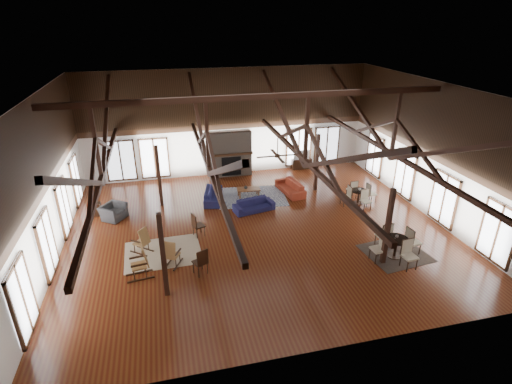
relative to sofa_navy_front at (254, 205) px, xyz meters
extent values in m
plane|color=#582B12|center=(-0.26, -1.86, -0.28)|extent=(16.00, 16.00, 0.00)
cube|color=black|center=(-0.26, -1.86, 5.72)|extent=(16.00, 14.00, 0.02)
cube|color=white|center=(-0.26, 5.14, 2.72)|extent=(16.00, 0.02, 6.00)
cube|color=white|center=(-0.26, -8.86, 2.72)|extent=(16.00, 0.02, 6.00)
cube|color=white|center=(-8.26, -1.86, 2.72)|extent=(0.02, 14.00, 6.00)
cube|color=white|center=(7.74, -1.86, 2.72)|extent=(0.02, 14.00, 6.00)
cube|color=black|center=(-0.26, -1.86, 5.47)|extent=(15.60, 0.18, 0.22)
cube|color=black|center=(-6.26, -1.86, 2.77)|extent=(0.16, 13.70, 0.18)
cube|color=black|center=(-6.26, -1.86, 4.12)|extent=(0.14, 0.14, 2.70)
cube|color=black|center=(-6.26, 1.64, 3.99)|extent=(0.15, 7.07, 3.12)
cube|color=black|center=(-6.26, -5.36, 3.99)|extent=(0.15, 7.07, 3.12)
cube|color=black|center=(-2.26, -1.86, 2.77)|extent=(0.16, 13.70, 0.18)
cube|color=black|center=(-2.26, -1.86, 4.12)|extent=(0.14, 0.14, 2.70)
cube|color=black|center=(-2.26, 1.64, 3.99)|extent=(0.15, 7.07, 3.12)
cube|color=black|center=(-2.26, -5.36, 3.99)|extent=(0.15, 7.07, 3.12)
cube|color=black|center=(1.74, -1.86, 2.77)|extent=(0.16, 13.70, 0.18)
cube|color=black|center=(1.74, -1.86, 4.12)|extent=(0.14, 0.14, 2.70)
cube|color=black|center=(1.74, 1.64, 3.99)|extent=(0.15, 7.07, 3.12)
cube|color=black|center=(1.74, -5.36, 3.99)|extent=(0.15, 7.07, 3.12)
cube|color=black|center=(5.74, -1.86, 2.77)|extent=(0.16, 13.70, 0.18)
cube|color=black|center=(5.74, -1.86, 4.12)|extent=(0.14, 0.14, 2.70)
cube|color=black|center=(5.74, 1.64, 3.99)|extent=(0.15, 7.07, 3.12)
cube|color=black|center=(5.74, -5.36, 3.99)|extent=(0.15, 7.07, 3.12)
cube|color=black|center=(-4.26, -5.36, 1.24)|extent=(0.16, 0.16, 3.05)
cube|color=black|center=(3.74, -5.36, 1.24)|extent=(0.16, 0.16, 3.05)
cube|color=black|center=(-4.26, 1.64, 1.24)|extent=(0.16, 0.16, 3.05)
cube|color=black|center=(3.74, 1.64, 1.24)|extent=(0.16, 0.16, 3.05)
cube|color=#6B5F51|center=(-0.26, 4.82, 1.02)|extent=(2.40, 0.62, 2.60)
cube|color=black|center=(-0.26, 4.50, 0.37)|extent=(1.10, 0.06, 1.10)
cube|color=#321C0F|center=(-0.26, 4.54, 1.07)|extent=(2.50, 0.20, 0.12)
cylinder|color=black|center=(0.24, -2.86, 3.77)|extent=(0.04, 0.04, 0.70)
cylinder|color=black|center=(0.24, -2.86, 3.42)|extent=(0.20, 0.20, 0.10)
cube|color=black|center=(0.69, -2.86, 3.42)|extent=(0.70, 0.12, 0.02)
cube|color=black|center=(0.24, -2.41, 3.42)|extent=(0.12, 0.70, 0.02)
cube|color=black|center=(-0.21, -2.86, 3.42)|extent=(0.70, 0.12, 0.02)
cube|color=black|center=(0.24, -3.31, 3.42)|extent=(0.12, 0.70, 0.02)
imported|color=#19173F|center=(0.00, 0.00, 0.00)|extent=(2.06, 1.15, 0.57)
imported|color=#15163C|center=(-1.72, 1.60, 0.01)|extent=(2.14, 1.21, 0.59)
imported|color=maroon|center=(2.33, 1.59, 0.02)|extent=(2.20, 1.13, 0.61)
cube|color=brown|center=(0.10, 1.62, 0.13)|extent=(1.22, 0.70, 0.06)
cube|color=brown|center=(-0.39, 1.43, -0.09)|extent=(0.06, 0.06, 0.39)
cube|color=brown|center=(-0.39, 1.82, -0.09)|extent=(0.06, 0.06, 0.39)
cube|color=brown|center=(0.59, 1.43, -0.09)|extent=(0.06, 0.06, 0.39)
cube|color=brown|center=(0.59, 1.82, -0.09)|extent=(0.06, 0.06, 0.39)
imported|color=#B2B2B2|center=(-0.04, 1.64, 0.26)|extent=(0.24, 0.24, 0.19)
imported|color=#313133|center=(-6.43, 0.74, 0.05)|extent=(1.34, 1.37, 0.68)
cube|color=black|center=(-7.25, 1.32, 0.01)|extent=(0.44, 0.44, 0.58)
cylinder|color=black|center=(-7.25, 1.32, 0.47)|extent=(0.08, 0.08, 0.35)
cone|color=beige|center=(-7.25, 1.32, 0.71)|extent=(0.31, 0.31, 0.25)
cube|color=brown|center=(-5.14, -2.46, 0.13)|extent=(0.65, 0.65, 0.05)
cube|color=brown|center=(-4.97, -2.60, 0.46)|extent=(0.44, 0.48, 0.68)
cube|color=black|center=(-5.26, -2.62, -0.26)|extent=(0.68, 0.57, 0.05)
cube|color=black|center=(-5.01, -2.31, -0.26)|extent=(0.68, 0.57, 0.05)
cube|color=brown|center=(-3.97, -3.63, 0.12)|extent=(0.62, 0.61, 0.05)
cube|color=brown|center=(-4.07, -3.82, 0.44)|extent=(0.49, 0.37, 0.67)
cube|color=black|center=(-4.14, -3.54, -0.26)|extent=(0.43, 0.75, 0.05)
cube|color=black|center=(-3.80, -3.72, -0.26)|extent=(0.43, 0.75, 0.05)
cube|color=brown|center=(-5.17, -4.14, 0.18)|extent=(0.59, 0.60, 0.06)
cube|color=brown|center=(-4.93, -4.11, 0.55)|extent=(0.28, 0.56, 0.77)
cube|color=black|center=(-5.14, -4.36, -0.26)|extent=(0.95, 0.19, 0.06)
cube|color=black|center=(-5.20, -3.92, -0.26)|extent=(0.95, 0.19, 0.06)
cube|color=black|center=(-2.80, -1.73, 0.19)|extent=(0.57, 0.57, 0.05)
cube|color=black|center=(-2.98, -1.80, 0.48)|extent=(0.19, 0.43, 0.58)
cylinder|color=black|center=(-2.80, -1.73, -0.05)|extent=(0.04, 0.04, 0.47)
cube|color=black|center=(-3.04, -4.44, 0.20)|extent=(0.60, 0.60, 0.05)
cube|color=black|center=(-2.95, -4.62, 0.49)|extent=(0.42, 0.23, 0.59)
cylinder|color=black|center=(-3.04, -4.44, -0.04)|extent=(0.04, 0.04, 0.48)
cylinder|color=black|center=(4.39, -5.11, 0.50)|extent=(0.92, 0.92, 0.04)
cylinder|color=black|center=(4.39, -5.11, 0.12)|extent=(0.10, 0.10, 0.76)
cylinder|color=black|center=(4.39, -5.11, -0.26)|extent=(0.55, 0.55, 0.04)
cylinder|color=black|center=(5.21, -0.42, 0.39)|extent=(0.80, 0.80, 0.04)
cylinder|color=black|center=(5.21, -0.42, 0.07)|extent=(0.10, 0.10, 0.66)
cylinder|color=black|center=(5.21, -0.42, -0.26)|extent=(0.48, 0.48, 0.04)
imported|color=#B2B2B2|center=(4.44, -5.02, 0.56)|extent=(0.14, 0.14, 0.09)
imported|color=#B2B2B2|center=(5.23, -0.41, 0.47)|extent=(0.14, 0.14, 0.11)
cube|color=black|center=(4.11, 4.89, 0.02)|extent=(1.20, 0.45, 0.60)
imported|color=#B2B2B2|center=(4.07, 4.89, 0.59)|extent=(0.97, 0.14, 0.56)
cube|color=tan|center=(-4.33, -2.74, -0.28)|extent=(3.00, 2.39, 0.01)
cube|color=#172242|center=(0.26, 1.57, -0.28)|extent=(3.71, 2.96, 0.01)
cube|color=black|center=(4.56, -4.91, -0.28)|extent=(2.53, 2.35, 0.01)
camera|label=1|loc=(-3.90, -16.58, 8.36)|focal=28.00mm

